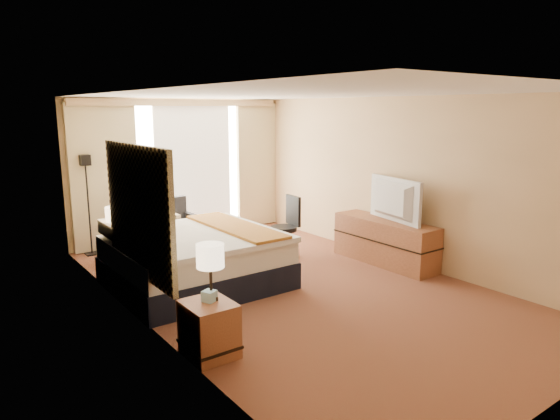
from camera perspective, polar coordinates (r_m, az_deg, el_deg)
floor at (r=6.98m, az=1.53°, el=-8.72°), size 4.20×7.00×0.02m
ceiling at (r=6.55m, az=1.65°, el=13.15°), size 4.20×7.00×0.02m
wall_back at (r=9.62m, az=-11.35°, el=4.64°), size 4.20×0.02×2.60m
wall_left at (r=5.62m, az=-15.57°, el=-0.32°), size 0.02×7.00×2.60m
wall_right at (r=8.09m, az=13.44°, el=3.29°), size 0.02×7.00×2.60m
headboard at (r=5.83m, az=-15.89°, el=-0.14°), size 0.06×1.85×1.50m
nightstand_left at (r=5.11m, az=-8.12°, el=-13.31°), size 0.45×0.52×0.55m
nightstand_right at (r=7.28m, az=-17.55°, el=-6.12°), size 0.45×0.52×0.55m
media_dresser at (r=8.07m, az=11.88°, el=-3.55°), size 0.50×1.80×0.70m
window at (r=9.70m, az=-9.94°, el=4.86°), size 2.30×0.02×2.30m
curtains at (r=9.50m, az=-11.11°, el=5.23°), size 4.12×0.19×2.56m
bed at (r=7.00m, az=-9.70°, el=-5.48°), size 2.17×1.98×1.05m
loveseat at (r=8.71m, az=-13.70°, el=-2.92°), size 1.46×0.83×0.89m
floor_lamp at (r=8.78m, az=-21.20°, el=2.70°), size 0.21×0.21×1.68m
desk_chair at (r=8.22m, az=0.79°, el=-2.30°), size 0.49×0.49×1.01m
lamp_left at (r=4.91m, az=-7.98°, el=-5.35°), size 0.27×0.27×0.58m
lamp_right at (r=7.10m, az=-18.27°, el=-0.66°), size 0.27×0.27×0.57m
tissue_box at (r=5.02m, az=-8.08°, el=-9.71°), size 0.16×0.16×0.11m
telephone at (r=7.29m, az=-18.13°, el=-3.61°), size 0.18×0.15×0.06m
television at (r=7.83m, az=12.32°, el=1.12°), size 0.37×1.18×0.67m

